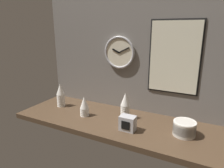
{
  "coord_description": "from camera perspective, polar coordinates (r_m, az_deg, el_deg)",
  "views": [
    {
      "loc": [
        61.35,
        -128.38,
        68.76
      ],
      "look_at": [
        -6.19,
        4.0,
        27.02
      ],
      "focal_mm": 32.0,
      "sensor_mm": 36.0,
      "label": 1
    }
  ],
  "objects": [
    {
      "name": "wall_clock",
      "position": [
        1.69,
        2.11,
        8.99
      ],
      "size": [
        27.2,
        2.7,
        27.2
      ],
      "color": "beige"
    },
    {
      "name": "wall_tiled_back",
      "position": [
        1.67,
        5.48,
        10.04
      ],
      "size": [
        160.0,
        3.0,
        105.0
      ],
      "color": "slate",
      "rests_on": "ground_plane"
    },
    {
      "name": "menu_board",
      "position": [
        1.56,
        17.33,
        7.25
      ],
      "size": [
        37.98,
        1.32,
        55.23
      ],
      "color": "black"
    },
    {
      "name": "cup_stack_center_left",
      "position": [
        1.63,
        -7.9,
        -6.26
      ],
      "size": [
        7.25,
        7.25,
        16.36
      ],
      "color": "white",
      "rests_on": "ground_plane"
    },
    {
      "name": "ground_plane",
      "position": [
        1.59,
        1.36,
        -10.76
      ],
      "size": [
        160.0,
        56.0,
        4.0
      ],
      "primitive_type": "cube",
      "color": "#4C3826"
    },
    {
      "name": "cup_stack_center_right",
      "position": [
        1.56,
        3.78,
        -6.24
      ],
      "size": [
        7.25,
        7.25,
        21.03
      ],
      "color": "white",
      "rests_on": "ground_plane"
    },
    {
      "name": "napkin_dispenser",
      "position": [
        1.41,
        4.49,
        -11.1
      ],
      "size": [
        10.87,
        7.84,
        10.47
      ],
      "color": "#B7B7BC",
      "rests_on": "ground_plane"
    },
    {
      "name": "bowl_stack_far_right",
      "position": [
        1.43,
        19.99,
        -11.66
      ],
      "size": [
        14.95,
        14.95,
        9.9
      ],
      "color": "beige",
      "rests_on": "ground_plane"
    },
    {
      "name": "cup_stack_far_left",
      "position": [
        1.86,
        -14.47,
        -3.05
      ],
      "size": [
        7.25,
        7.25,
        21.03
      ],
      "color": "white",
      "rests_on": "ground_plane"
    }
  ]
}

